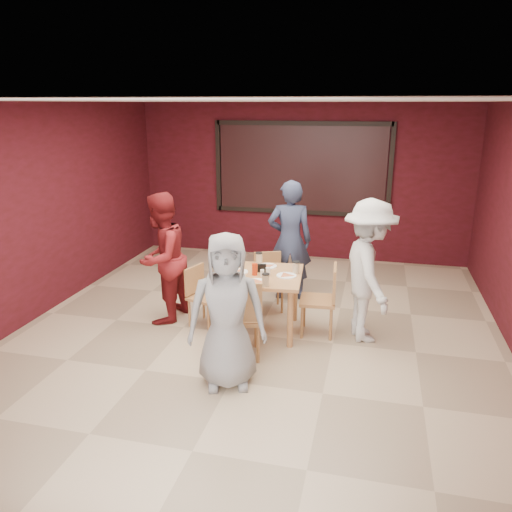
% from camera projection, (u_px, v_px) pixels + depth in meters
% --- Properties ---
extents(floor, '(7.00, 7.00, 0.00)m').
position_uv_depth(floor, '(256.00, 335.00, 6.23)').
color(floor, '#C6AD89').
rests_on(floor, ground).
extents(window_blinds, '(3.00, 0.02, 1.50)m').
position_uv_depth(window_blinds, '(301.00, 169.00, 8.96)').
color(window_blinds, black).
extents(dining_table, '(1.05, 1.05, 0.91)m').
position_uv_depth(dining_table, '(262.00, 281.00, 6.16)').
color(dining_table, tan).
rests_on(dining_table, floor).
extents(chair_front, '(0.57, 0.57, 0.95)m').
position_uv_depth(chair_front, '(241.00, 315.00, 5.51)').
color(chair_front, '#AA6A42').
rests_on(chair_front, floor).
extents(chair_back, '(0.50, 0.50, 0.79)m').
position_uv_depth(chair_back, '(268.00, 277.00, 6.95)').
color(chair_back, '#AA6A42').
rests_on(chair_back, floor).
extents(chair_left, '(0.47, 0.47, 0.78)m').
position_uv_depth(chair_left, '(201.00, 292.00, 6.43)').
color(chair_left, '#AA6A42').
rests_on(chair_left, floor).
extents(chair_right, '(0.46, 0.46, 0.89)m').
position_uv_depth(chair_right, '(324.00, 296.00, 6.13)').
color(chair_right, '#AA6A42').
rests_on(chair_right, floor).
extents(diner_front, '(0.90, 0.72, 1.61)m').
position_uv_depth(diner_front, '(227.00, 311.00, 4.93)').
color(diner_front, gray).
rests_on(diner_front, floor).
extents(diner_back, '(0.71, 0.53, 1.75)m').
position_uv_depth(diner_back, '(290.00, 240.00, 7.20)').
color(diner_back, '#2F3854').
rests_on(diner_back, floor).
extents(diner_left, '(0.75, 0.91, 1.71)m').
position_uv_depth(diner_left, '(162.00, 258.00, 6.45)').
color(diner_left, maroon).
rests_on(diner_left, floor).
extents(diner_right, '(0.95, 1.26, 1.73)m').
position_uv_depth(diner_right, '(369.00, 271.00, 5.92)').
color(diner_right, silver).
rests_on(diner_right, floor).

